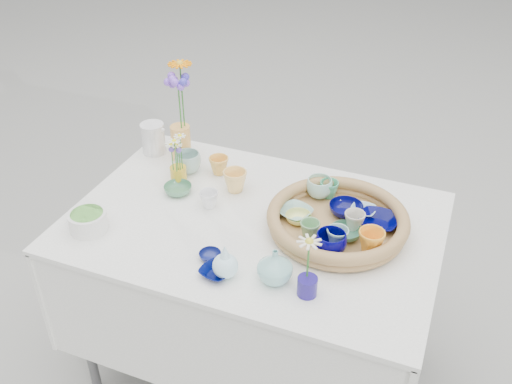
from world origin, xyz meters
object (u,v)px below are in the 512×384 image
at_px(wicker_tray, 337,221).
at_px(tall_vase_yellow, 181,143).
at_px(display_table, 254,366).
at_px(bud_vase_seafoam, 275,266).

bearing_deg(wicker_tray, tall_vase_yellow, 161.94).
bearing_deg(tall_vase_yellow, display_table, -33.33).
distance_m(display_table, tall_vase_yellow, 0.98).
distance_m(display_table, wicker_tray, 0.85).
xyz_separation_m(display_table, wicker_tray, (0.28, 0.05, 0.80)).
distance_m(wicker_tray, tall_vase_yellow, 0.74).
distance_m(bud_vase_seafoam, tall_vase_yellow, 0.80).
relative_size(display_table, bud_vase_seafoam, 11.20).
bearing_deg(tall_vase_yellow, bud_vase_seafoam, -41.97).
relative_size(wicker_tray, tall_vase_yellow, 3.23).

